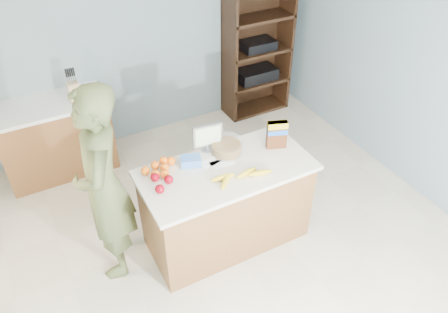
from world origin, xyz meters
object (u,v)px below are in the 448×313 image
tv (208,136)px  cereal_box (277,133)px  counter_peninsula (226,208)px  shelving_unit (255,52)px  person (104,187)px

tv → cereal_box: bearing=-23.4°
counter_peninsula → tv: 0.72m
counter_peninsula → shelving_unit: (1.55, 2.05, 0.45)m
cereal_box → person: bearing=174.2°
person → tv: (1.01, 0.09, 0.12)m
counter_peninsula → tv: bearing=94.6°
person → tv: person is taller
shelving_unit → person: (-2.59, -1.82, 0.07)m
person → cereal_box: bearing=100.7°
counter_peninsula → cereal_box: (0.56, 0.06, 0.65)m
person → tv: 1.02m
shelving_unit → tv: bearing=-132.3°
counter_peninsula → shelving_unit: size_ratio=0.87×
counter_peninsula → cereal_box: cereal_box is taller
counter_peninsula → tv: size_ratio=5.53×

